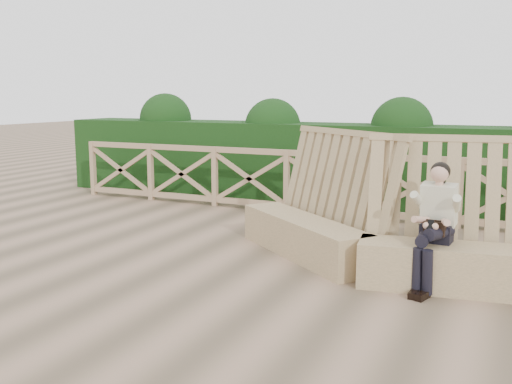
% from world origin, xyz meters
% --- Properties ---
extents(ground, '(60.00, 60.00, 0.00)m').
position_xyz_m(ground, '(0.00, 0.00, 0.00)').
color(ground, brown).
rests_on(ground, ground).
extents(bench, '(4.31, 2.07, 1.62)m').
position_xyz_m(bench, '(1.57, 0.85, 0.41)').
color(bench, olive).
rests_on(bench, ground).
extents(woman, '(0.38, 0.77, 1.34)m').
position_xyz_m(woman, '(2.19, 0.47, 0.74)').
color(woman, black).
rests_on(woman, ground).
extents(guardrail, '(10.10, 0.09, 1.10)m').
position_xyz_m(guardrail, '(0.00, 3.50, 0.55)').
color(guardrail, '#927355').
rests_on(guardrail, ground).
extents(hedge, '(12.00, 1.20, 1.50)m').
position_xyz_m(hedge, '(0.00, 4.70, 0.75)').
color(hedge, black).
rests_on(hedge, ground).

